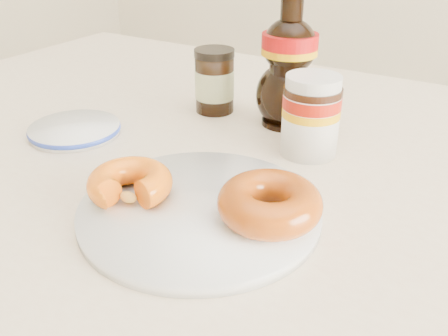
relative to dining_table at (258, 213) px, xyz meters
The scene contains 8 objects.
dining_table is the anchor object (origin of this frame).
plate 0.18m from the dining_table, 87.78° to the right, with size 0.26×0.26×0.01m.
donut_bitten 0.22m from the dining_table, 111.64° to the right, with size 0.09×0.09×0.03m, color orange.
donut_whole 0.20m from the dining_table, 59.27° to the right, with size 0.11×0.11×0.04m, color #984509.
nutella_jar 0.16m from the dining_table, 49.95° to the left, with size 0.08×0.08×0.11m.
syrup_bottle 0.22m from the dining_table, 100.57° to the left, with size 0.10×0.08×0.19m, color black, non-canonical shape.
dark_jar 0.23m from the dining_table, 140.41° to the left, with size 0.06×0.06×0.10m.
blue_rim_saucer 0.29m from the dining_table, 166.43° to the right, with size 0.13×0.13×0.01m.
Camera 1 is at (0.26, -0.42, 1.05)m, focal length 40.00 mm.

